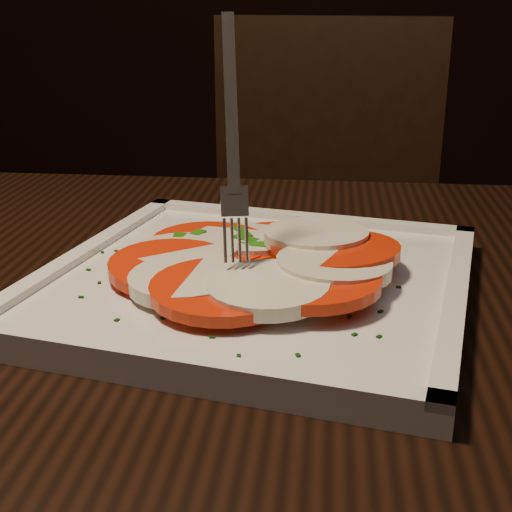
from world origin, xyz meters
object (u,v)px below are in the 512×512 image
Objects in this scene: chair at (313,247)px; plate at (256,284)px; fork at (231,135)px; table at (228,435)px.

chair is 3.04× the size of plate.
fork is (-0.04, -0.73, 0.34)m from chair.
table is 0.78m from chair.
plate is (0.02, 0.04, 0.11)m from table.
chair is 0.81m from fork.
chair is at bearing 88.26° from plate.
chair reaches higher than table.
plate is at bearing 68.84° from table.
fork is at bearing 91.29° from table.
table is 1.30× the size of chair.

